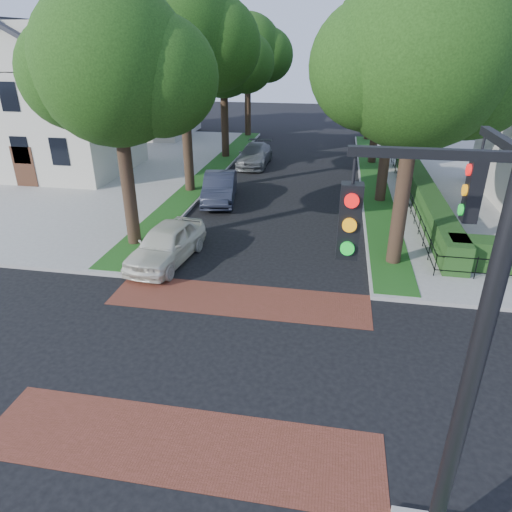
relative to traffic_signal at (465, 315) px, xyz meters
The scene contains 22 objects.
ground 8.09m from the traffic_signal, 137.91° to the left, with size 120.00×120.00×0.00m, color black.
sidewalk_nw 34.12m from the traffic_signal, 136.17° to the left, with size 30.00×30.00×0.15m, color gray.
crosswalk_far 10.20m from the traffic_signal, 122.69° to the left, with size 9.00×2.20×0.01m, color brown.
crosswalk_near 6.89m from the traffic_signal, 166.05° to the left, with size 9.00×2.20×0.01m, color brown.
grass_strip_ne 23.95m from the traffic_signal, 88.75° to the left, with size 1.60×29.80×0.02m, color #194313.
grass_strip_nw 26.06m from the traffic_signal, 113.63° to the left, with size 1.60×29.80×0.02m, color #194313.
tree_right_near 12.03m from the traffic_signal, 86.47° to the left, with size 7.75×6.67×10.66m.
tree_right_mid 19.95m from the traffic_signal, 87.89° to the left, with size 8.25×7.09×11.22m.
tree_right_far 28.73m from the traffic_signal, 88.57° to the left, with size 7.25×6.23×9.74m.
tree_right_back 37.74m from the traffic_signal, 88.91° to the left, with size 7.50×6.45×10.20m.
tree_left_near 15.74m from the traffic_signal, 131.45° to the left, with size 7.50×6.45×10.20m.
tree_left_mid 22.48m from the traffic_signal, 117.60° to the left, with size 8.00×6.88×11.48m.
tree_left_far 30.52m from the traffic_signal, 109.77° to the left, with size 7.00×6.02×9.86m.
tree_left_back 39.12m from the traffic_signal, 105.27° to the left, with size 7.75×6.66×10.44m.
hedge_main_road 20.01m from the traffic_signal, 81.75° to the left, with size 1.00×18.00×1.20m, color #1C3D15.
fence_main_road 19.95m from the traffic_signal, 84.08° to the left, with size 0.06×18.00×0.90m, color black, non-canonical shape.
house_left_near 30.29m from the traffic_signal, 132.28° to the left, with size 10.00×9.00×10.14m.
house_left_far 41.72m from the traffic_signal, 119.24° to the left, with size 10.00×9.00×10.14m.
traffic_signal is the anchor object (origin of this frame).
parked_car_front 13.74m from the traffic_signal, 129.68° to the left, with size 1.85×4.60×1.57m, color silver.
parked_car_middle 20.24m from the traffic_signal, 114.46° to the left, with size 1.67×4.79×1.58m, color #222633.
parked_car_rear 28.01m from the traffic_signal, 106.32° to the left, with size 2.08×5.12×1.49m, color slate.
Camera 1 is at (2.98, -10.19, 8.13)m, focal length 32.00 mm.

